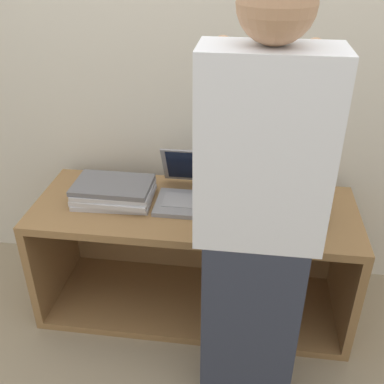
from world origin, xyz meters
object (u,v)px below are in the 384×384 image
object	(u,v)px
laptop_open	(196,191)
laptop_stack_left	(114,192)
laptop_stack_right	(280,204)
person	(257,228)

from	to	relation	value
laptop_open	laptop_stack_left	bearing A→B (deg)	-171.69
laptop_stack_right	person	size ratio (longest dim) A/B	0.23
laptop_stack_right	laptop_open	bearing A→B (deg)	171.42
laptop_open	person	distance (m)	0.59
laptop_stack_left	person	bearing A→B (deg)	-35.31
laptop_open	laptop_stack_right	bearing A→B (deg)	-8.58
person	laptop_stack_right	bearing A→B (deg)	76.34
laptop_stack_right	person	bearing A→B (deg)	-103.66
laptop_stack_left	person	xyz separation A→B (m)	(0.63, -0.45, 0.17)
laptop_stack_right	person	world-z (taller)	person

